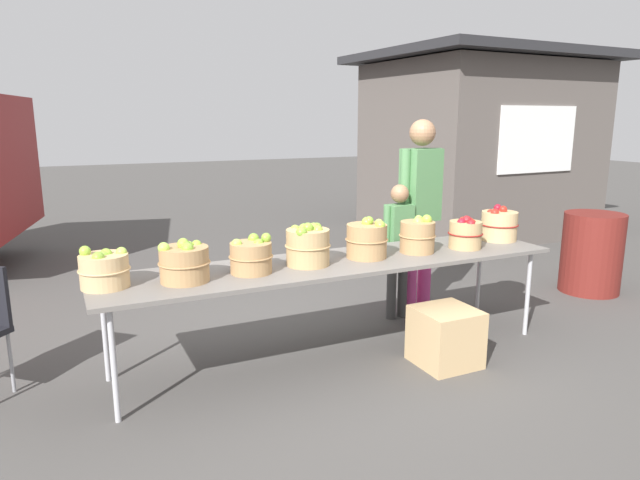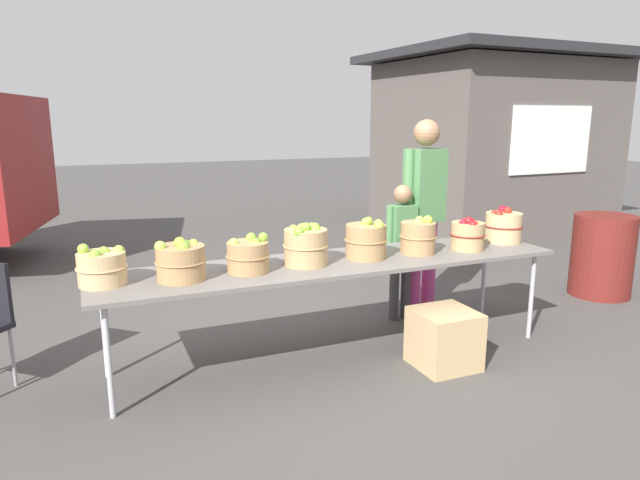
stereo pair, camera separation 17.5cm
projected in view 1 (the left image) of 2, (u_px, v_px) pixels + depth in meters
ground_plane at (337, 355)px, 4.33m from camera, size 40.00×40.00×0.00m
market_table at (337, 265)px, 4.18m from camera, size 3.50×0.76×0.75m
apple_basket_green_0 at (104, 269)px, 3.50m from camera, size 0.32×0.32×0.26m
apple_basket_green_1 at (184, 263)px, 3.63m from camera, size 0.34×0.34×0.29m
apple_basket_green_2 at (251, 256)px, 3.83m from camera, size 0.30×0.30×0.27m
apple_basket_green_3 at (308, 245)px, 4.03m from camera, size 0.33×0.33×0.31m
apple_basket_green_4 at (367, 240)px, 4.25m from camera, size 0.33×0.33×0.31m
apple_basket_green_5 at (418, 235)px, 4.42m from camera, size 0.29×0.29×0.30m
apple_basket_red_0 at (466, 233)px, 4.56m from camera, size 0.28×0.28×0.27m
apple_basket_red_1 at (499, 225)px, 4.86m from camera, size 0.32×0.32×0.30m
vendor_adult at (420, 201)px, 5.13m from camera, size 0.47×0.28×1.78m
child_customer at (398, 241)px, 5.01m from camera, size 0.32×0.18×1.22m
food_kiosk at (479, 144)px, 8.79m from camera, size 3.60×3.02×2.74m
trash_barrel at (592, 253)px, 5.85m from camera, size 0.60×0.60×0.83m
produce_crate at (445, 337)px, 4.14m from camera, size 0.42×0.42×0.42m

